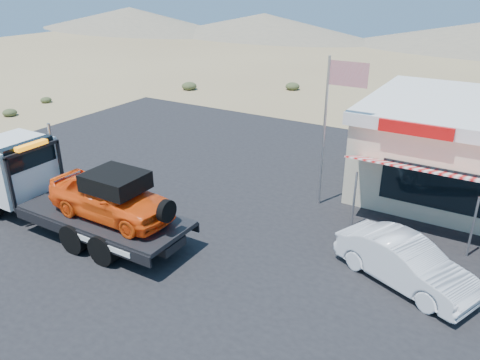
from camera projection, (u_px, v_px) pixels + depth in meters
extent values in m
plane|color=olive|center=(161.00, 220.00, 18.11)|extent=(120.00, 120.00, 0.00)
cube|color=black|center=(245.00, 202.00, 19.52)|extent=(32.00, 24.00, 0.02)
cylinder|color=black|center=(38.00, 186.00, 19.74)|extent=(1.05, 0.32, 1.05)
cylinder|color=black|center=(76.00, 237.00, 15.85)|extent=(1.05, 0.58, 1.05)
cylinder|color=black|center=(121.00, 213.00, 17.51)|extent=(1.05, 0.58, 1.05)
cylinder|color=black|center=(105.00, 248.00, 15.21)|extent=(1.05, 0.58, 1.05)
cylinder|color=black|center=(149.00, 222.00, 16.86)|extent=(1.05, 0.58, 1.05)
cube|color=black|center=(83.00, 215.00, 17.01)|extent=(8.63, 1.05, 0.32)
cube|color=white|center=(15.00, 168.00, 18.26)|extent=(2.31, 2.47, 2.21)
cube|color=black|center=(28.00, 155.00, 17.49)|extent=(0.37, 2.10, 0.95)
cube|color=black|center=(37.00, 176.00, 17.66)|extent=(0.11, 2.31, 2.10)
cube|color=orange|center=(31.00, 145.00, 17.18)|extent=(0.26, 1.26, 0.16)
cube|color=black|center=(105.00, 215.00, 16.35)|extent=(6.31, 2.42, 0.16)
imported|color=#FF500F|center=(111.00, 196.00, 15.81)|extent=(4.63, 1.86, 1.58)
cube|color=black|center=(116.00, 181.00, 15.42)|extent=(1.89, 1.58, 0.58)
imported|color=silver|center=(405.00, 262.00, 14.12)|extent=(4.63, 3.08, 1.44)
cube|color=red|center=(415.00, 130.00, 16.60)|extent=(2.60, 0.12, 0.45)
cylinder|color=#99999E|center=(354.00, 200.00, 17.20)|extent=(0.08, 0.08, 2.20)
cylinder|color=#99999E|center=(473.00, 227.00, 15.31)|extent=(0.08, 0.08, 2.20)
cylinder|color=#99999E|center=(324.00, 134.00, 18.23)|extent=(0.10, 0.10, 6.00)
cube|color=#B20C14|center=(348.00, 74.00, 16.92)|extent=(1.50, 0.02, 0.90)
ellipsoid|color=#2E3A1F|center=(10.00, 112.00, 31.55)|extent=(0.94, 0.94, 0.50)
ellipsoid|color=#2E3A1F|center=(46.00, 100.00, 34.92)|extent=(0.80, 0.80, 0.43)
ellipsoid|color=#2E3A1F|center=(189.00, 86.00, 38.87)|extent=(1.24, 1.24, 0.67)
ellipsoid|color=#2E3A1F|center=(293.00, 86.00, 38.85)|extent=(1.18, 1.18, 0.63)
ellipsoid|color=#2E3A1F|center=(384.00, 91.00, 37.39)|extent=(0.94, 0.94, 0.50)
cone|color=#726B59|center=(264.00, 25.00, 72.44)|extent=(36.00, 36.00, 3.50)
cone|color=#726B59|center=(130.00, 19.00, 81.80)|extent=(40.00, 40.00, 3.80)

